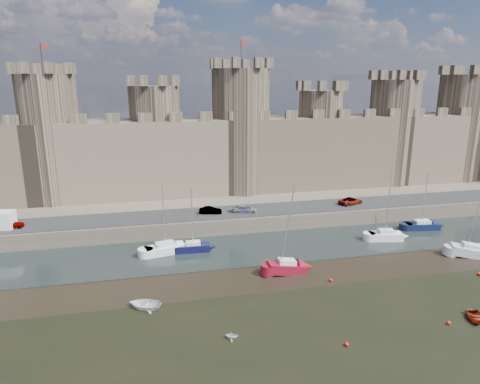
{
  "coord_description": "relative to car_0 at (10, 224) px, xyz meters",
  "views": [
    {
      "loc": [
        -15.79,
        -31.71,
        23.88
      ],
      "look_at": [
        -3.94,
        22.0,
        9.14
      ],
      "focal_mm": 32.0,
      "sensor_mm": 36.0,
      "label": 1
    }
  ],
  "objects": [
    {
      "name": "dinghy_3",
      "position": [
        27.05,
        -30.28,
        -2.81
      ],
      "size": [
        1.59,
        1.48,
        0.68
      ],
      "primitive_type": "imported",
      "rotation": [
        1.57,
        0.0,
        1.24
      ],
      "color": "silver",
      "rests_on": "ground"
    },
    {
      "name": "road",
      "position": [
        35.99,
        0.67,
        -0.6
      ],
      "size": [
        160.0,
        7.0,
        0.1
      ],
      "primitive_type": "cube",
      "color": "black",
      "rests_on": "quay"
    },
    {
      "name": "sailboat_0",
      "position": [
        21.97,
        -8.45,
        -2.35
      ],
      "size": [
        5.85,
        3.26,
        10.33
      ],
      "rotation": [
        0.0,
        0.0,
        0.21
      ],
      "color": "white",
      "rests_on": "ground"
    },
    {
      "name": "water_channel",
      "position": [
        35.99,
        -9.33,
        -3.11
      ],
      "size": [
        160.0,
        12.0,
        0.08
      ],
      "primitive_type": "cube",
      "color": "black",
      "rests_on": "ground"
    },
    {
      "name": "sailboat_1",
      "position": [
        25.87,
        -8.55,
        -2.41
      ],
      "size": [
        4.64,
        1.93,
        9.17
      ],
      "rotation": [
        0.0,
        0.0,
        -0.03
      ],
      "color": "#0E0E33",
      "rests_on": "ground"
    },
    {
      "name": "quay",
      "position": [
        35.99,
        26.67,
        -1.9
      ],
      "size": [
        160.0,
        60.0,
        2.5
      ],
      "primitive_type": "cube",
      "color": "#4C443A",
      "rests_on": "ground"
    },
    {
      "name": "buoy_5",
      "position": [
        48.72,
        -32.61,
        -2.95
      ],
      "size": [
        0.4,
        0.4,
        0.4
      ],
      "primitive_type": "sphere",
      "color": "#FF1B0B",
      "rests_on": "ground"
    },
    {
      "name": "sailboat_3",
      "position": [
        63.18,
        -7.36,
        -2.41
      ],
      "size": [
        5.63,
        2.8,
        9.47
      ],
      "rotation": [
        0.0,
        0.0,
        -0.13
      ],
      "color": "#0E1533",
      "rests_on": "ground"
    },
    {
      "name": "sailboat_5",
      "position": [
        63.14,
        -18.44,
        -2.35
      ],
      "size": [
        5.65,
        3.88,
        11.37
      ],
      "rotation": [
        0.0,
        0.0,
        -0.39
      ],
      "color": "silver",
      "rests_on": "ground"
    },
    {
      "name": "car_0",
      "position": [
        0.0,
        0.0,
        0.0
      ],
      "size": [
        3.99,
        2.0,
        1.3
      ],
      "primitive_type": "imported",
      "rotation": [
        0.0,
        0.0,
        1.45
      ],
      "color": "gray",
      "rests_on": "quay"
    },
    {
      "name": "buoy_4",
      "position": [
        37.16,
        -33.69,
        -2.95
      ],
      "size": [
        0.4,
        0.4,
        0.4
      ],
      "primitive_type": "sphere",
      "color": "red",
      "rests_on": "ground"
    },
    {
      "name": "ground",
      "position": [
        35.99,
        -33.33,
        -3.15
      ],
      "size": [
        160.0,
        160.0,
        0.0
      ],
      "primitive_type": "plane",
      "color": "black",
      "rests_on": "ground"
    },
    {
      "name": "dinghy_6",
      "position": [
        19.06,
        -22.72,
        -2.79
      ],
      "size": [
        4.25,
        3.73,
        0.73
      ],
      "primitive_type": "imported",
      "rotation": [
        1.57,
        0.0,
        4.3
      ],
      "color": "silver",
      "rests_on": "ground"
    },
    {
      "name": "car_1",
      "position": [
        29.74,
        0.41,
        -0.05
      ],
      "size": [
        3.82,
        1.96,
        1.2
      ],
      "primitive_type": "imported",
      "rotation": [
        0.0,
        0.0,
        1.37
      ],
      "color": "gray",
      "rests_on": "quay"
    },
    {
      "name": "sailboat_4",
      "position": [
        36.63,
        -17.89,
        -2.33
      ],
      "size": [
        4.93,
        1.94,
        11.5
      ],
      "rotation": [
        0.0,
        0.0,
        0.0
      ],
      "color": "maroon",
      "rests_on": "ground"
    },
    {
      "name": "car_2",
      "position": [
        35.38,
        -0.07,
        -0.06
      ],
      "size": [
        4.35,
        2.57,
        1.18
      ],
      "primitive_type": "imported",
      "rotation": [
        0.0,
        0.0,
        1.33
      ],
      "color": "gray",
      "rests_on": "quay"
    },
    {
      "name": "buoy_3",
      "position": [
        59.88,
        -23.87,
        -2.9
      ],
      "size": [
        0.5,
        0.5,
        0.5
      ],
      "primitive_type": "sphere",
      "color": "#F6300A",
      "rests_on": "ground"
    },
    {
      "name": "buoy_1",
      "position": [
        41.09,
        -21.36,
        -2.94
      ],
      "size": [
        0.42,
        0.42,
        0.42
      ],
      "primitive_type": "sphere",
      "color": "#FF140B",
      "rests_on": "ground"
    },
    {
      "name": "dinghy_4",
      "position": [
        51.93,
        -32.42,
        -2.83
      ],
      "size": [
        3.45,
        3.81,
        0.65
      ],
      "primitive_type": "imported",
      "rotation": [
        1.57,
        0.0,
        5.78
      ],
      "color": "maroon",
      "rests_on": "ground"
    },
    {
      "name": "car_3",
      "position": [
        54.43,
        0.55,
        -0.03
      ],
      "size": [
        4.92,
        3.36,
        1.25
      ],
      "primitive_type": "imported",
      "rotation": [
        0.0,
        0.0,
        1.88
      ],
      "color": "gray",
      "rests_on": "quay"
    },
    {
      "name": "sailboat_2",
      "position": [
        54.77,
        -10.53,
        -2.31
      ],
      "size": [
        5.21,
        2.85,
        10.64
      ],
      "rotation": [
        0.0,
        0.0,
        -0.2
      ],
      "color": "white",
      "rests_on": "ground"
    },
    {
      "name": "castle",
      "position": [
        35.35,
        14.67,
        8.52
      ],
      "size": [
        108.5,
        11.0,
        29.0
      ],
      "color": "#42382B",
      "rests_on": "quay"
    }
  ]
}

